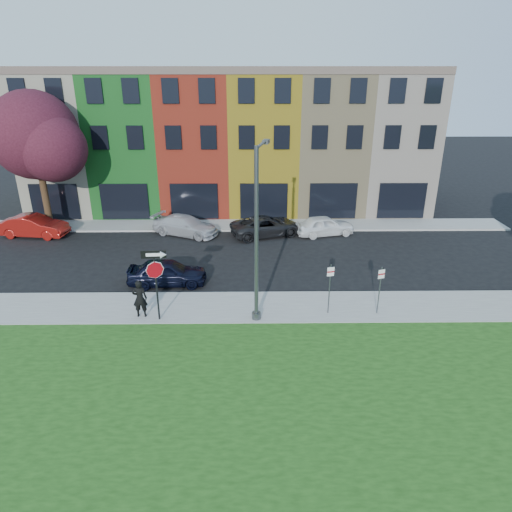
{
  "coord_description": "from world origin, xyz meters",
  "views": [
    {
      "loc": [
        -0.91,
        -15.72,
        10.42
      ],
      "look_at": [
        -0.69,
        4.0,
        2.25
      ],
      "focal_mm": 32.0,
      "sensor_mm": 36.0,
      "label": 1
    }
  ],
  "objects_px": {
    "man": "(140,298)",
    "street_lamp": "(257,236)",
    "stop_sign": "(155,271)",
    "sedan_near": "(167,272)"
  },
  "relations": [
    {
      "from": "stop_sign",
      "to": "sedan_near",
      "type": "distance_m",
      "value": 4.15
    },
    {
      "from": "stop_sign",
      "to": "sedan_near",
      "type": "relative_size",
      "value": 0.81
    },
    {
      "from": "stop_sign",
      "to": "street_lamp",
      "type": "relative_size",
      "value": 0.43
    },
    {
      "from": "stop_sign",
      "to": "sedan_near",
      "type": "bearing_deg",
      "value": 90.34
    },
    {
      "from": "man",
      "to": "street_lamp",
      "type": "relative_size",
      "value": 0.23
    },
    {
      "from": "stop_sign",
      "to": "street_lamp",
      "type": "xyz_separation_m",
      "value": [
        4.34,
        0.23,
        1.49
      ]
    },
    {
      "from": "stop_sign",
      "to": "man",
      "type": "xyz_separation_m",
      "value": [
        -0.85,
        0.29,
        -1.44
      ]
    },
    {
      "from": "man",
      "to": "street_lamp",
      "type": "bearing_deg",
      "value": 175.9
    },
    {
      "from": "street_lamp",
      "to": "sedan_near",
      "type": "bearing_deg",
      "value": 154.28
    },
    {
      "from": "sedan_near",
      "to": "street_lamp",
      "type": "distance_m",
      "value": 6.63
    }
  ]
}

